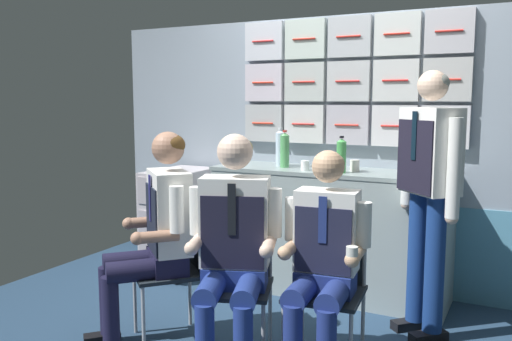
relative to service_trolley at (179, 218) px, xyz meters
name	(u,v)px	position (x,y,z in m)	size (l,w,h in m)	color
galley_bulkhead	(343,147)	(1.33, 0.40, 0.63)	(4.20, 0.14, 2.15)	#8F9CAC
galley_counter	(329,232)	(1.32, 0.12, 0.00)	(1.83, 0.53, 0.97)	#92A2A2
service_trolley	(179,218)	(0.00, 0.00, 0.00)	(0.40, 0.65, 0.90)	black
folding_chair_left	(183,257)	(0.78, -1.07, 0.04)	(0.57, 0.57, 0.85)	#A8AAAF
crew_member_left	(156,227)	(0.68, -1.19, 0.24)	(0.67, 0.69, 1.31)	black
folding_chair_right	(238,268)	(1.20, -1.11, 0.04)	(0.51, 0.51, 0.85)	#A8AAAF
crew_member_right	(233,241)	(1.25, -1.26, 0.25)	(0.56, 0.71, 1.31)	black
folding_chair_by_counter	(329,274)	(1.70, -0.96, 0.04)	(0.44, 0.44, 0.85)	#A8AAAF
crew_member_by_counter	(323,256)	(1.72, -1.12, 0.19)	(0.47, 0.61, 1.23)	black
crew_member_standing	(429,181)	(2.12, -0.33, 0.51)	(0.42, 0.41, 1.67)	black
water_bottle_clear	(285,150)	(0.95, 0.09, 0.62)	(0.07, 0.07, 0.29)	#509F5B
water_bottle_blue_cap	(280,148)	(0.88, 0.16, 0.63)	(0.07, 0.07, 0.31)	silver
water_bottle_short	(341,155)	(1.45, -0.02, 0.61)	(0.07, 0.07, 0.27)	#46A24F
paper_cup_blue	(305,165)	(1.16, 0.00, 0.52)	(0.06, 0.06, 0.07)	white
coffee_cup_spare	(355,165)	(1.51, 0.11, 0.53)	(0.07, 0.07, 0.08)	silver
paper_cup_tan	(236,162)	(0.59, -0.04, 0.52)	(0.06, 0.06, 0.06)	silver
snack_banana	(421,171)	(1.98, 0.19, 0.51)	(0.17, 0.10, 0.04)	yellow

